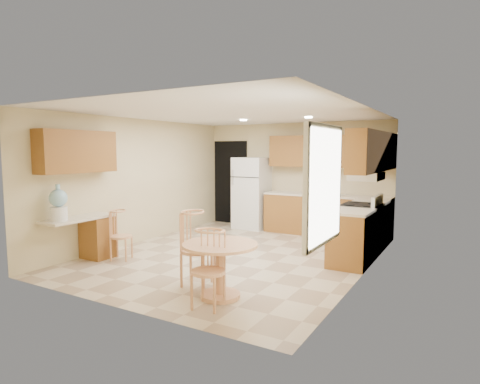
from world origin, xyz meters
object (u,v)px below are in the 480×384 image
Objects in this scene: chair_table_a at (192,242)px; water_crock at (58,204)px; dining_table at (220,262)px; chair_table_b at (204,263)px; refrigerator at (252,193)px; chair_desk at (117,231)px; stove at (360,229)px.

chair_table_a is 1.78× the size of water_crock.
dining_table is 0.44m from chair_table_b.
chair_table_b is (1.89, -4.69, -0.29)m from refrigerator.
chair_table_a is 0.84m from chair_table_b.
water_crock is (-2.89, -0.19, 0.57)m from dining_table.
chair_desk is (-2.49, 1.01, -0.05)m from chair_table_b.
stove reaches higher than chair_desk.
chair_table_b is at bearing -4.64° from water_crock.
stove is 1.90× the size of water_crock.
water_crock is (-0.45, -0.77, 0.51)m from chair_desk.
stove is 1.06× the size of chair_table_a.
dining_table is at bearing -66.59° from refrigerator.
refrigerator is 2.96× the size of water_crock.
stove reaches higher than chair_table_b.
chair_table_a is 1.21× the size of chair_desk.
refrigerator is 3.15m from stove.
chair_table_b is (0.05, -0.43, 0.10)m from dining_table.
water_crock reaches higher than chair_table_a.
stove is at bearing 102.18° from chair_desk.
refrigerator reaches higher than chair_desk.
water_crock is at bearing -95.28° from chair_table_a.
chair_desk is (-2.44, 0.58, 0.05)m from dining_table.
chair_desk is (-0.60, -3.68, -0.33)m from refrigerator.
chair_desk is 1.03m from water_crock.
refrigerator is 5.06m from chair_table_b.
chair_desk is at bearing -116.29° from chair_table_a.
water_crock is (-2.34, -0.34, 0.40)m from chair_table_a.
dining_table is 2.95m from water_crock.
water_crock reaches higher than chair_desk.
stove is at bearing -22.99° from refrigerator.
chair_desk is at bearing -99.26° from refrigerator.
stove is 3.21m from dining_table.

